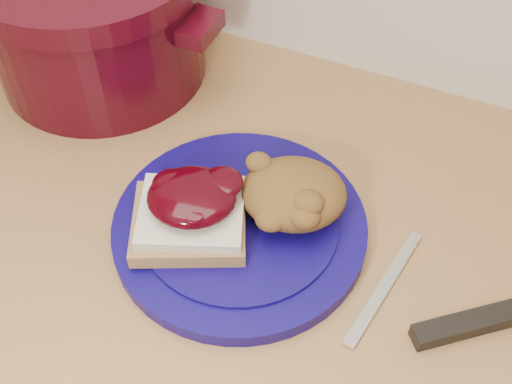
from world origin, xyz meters
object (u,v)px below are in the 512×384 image
at_px(butter_knife, 385,286).
at_px(pepper_grinder, 80,8).
at_px(plate, 240,227).
at_px(dutch_oven, 95,17).
at_px(chef_knife, 509,313).

xyz_separation_m(butter_knife, pepper_grinder, (-0.49, 0.21, 0.06)).
bearing_deg(pepper_grinder, butter_knife, -23.49).
height_order(plate, pepper_grinder, pepper_grinder).
bearing_deg(dutch_oven, plate, -32.17).
bearing_deg(dutch_oven, pepper_grinder, 146.38).
bearing_deg(chef_knife, plate, 142.87).
distance_m(plate, dutch_oven, 0.34).
distance_m(butter_knife, dutch_oven, 0.48).
bearing_deg(butter_knife, plate, 97.85).
height_order(plate, butter_knife, plate).
bearing_deg(pepper_grinder, plate, -32.39).
xyz_separation_m(plate, dutch_oven, (-0.28, 0.18, 0.07)).
xyz_separation_m(chef_knife, butter_knife, (-0.12, -0.02, -0.01)).
xyz_separation_m(chef_knife, dutch_oven, (-0.56, 0.17, 0.07)).
bearing_deg(chef_knife, pepper_grinder, 122.58).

